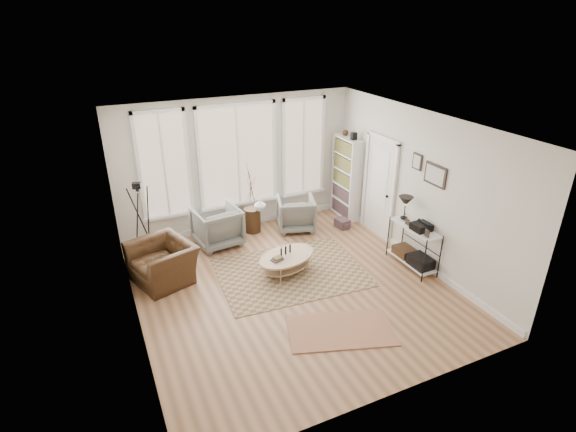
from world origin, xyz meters
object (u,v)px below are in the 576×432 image
armchair_left (217,226)px  armchair_right (296,213)px  bookcase (347,178)px  coffee_table (286,259)px  side_table (252,201)px  accent_chair (163,262)px  low_shelf (413,242)px

armchair_left → armchair_right: armchair_left is taller
bookcase → coffee_table: bearing=-143.0°
armchair_left → side_table: size_ratio=0.59×
coffee_table → armchair_left: (-0.83, 1.63, 0.12)m
accent_chair → coffee_table: bearing=52.6°
low_shelf → side_table: 3.48m
bookcase → accent_chair: 4.59m
coffee_table → side_table: bearing=88.8°
armchair_left → low_shelf: bearing=135.5°
armchair_right → low_shelf: bearing=136.9°
armchair_left → accent_chair: bearing=28.5°
armchair_right → accent_chair: bearing=34.0°
armchair_left → bookcase: bearing=175.4°
armchair_right → accent_chair: size_ratio=0.74×
armchair_right → side_table: 1.04m
coffee_table → side_table: 1.94m
bookcase → accent_chair: (-4.44, -1.02, -0.60)m
bookcase → armchair_left: bearing=-177.8°
low_shelf → side_table: side_table is taller
low_shelf → side_table: (-2.23, 2.66, 0.22)m
armchair_left → armchair_right: 1.80m
bookcase → side_table: bearing=176.5°
armchair_right → side_table: bearing=1.1°
armchair_left → accent_chair: armchair_left is taller
armchair_right → side_table: (-0.93, 0.28, 0.36)m
low_shelf → armchair_right: 2.71m
low_shelf → armchair_right: bearing=118.8°
side_table → coffee_table: bearing=-91.2°
low_shelf → armchair_left: bearing=142.2°
low_shelf → accent_chair: low_shelf is taller
armchair_left → armchair_right: size_ratio=1.11×
bookcase → side_table: (-2.29, 0.14, -0.22)m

